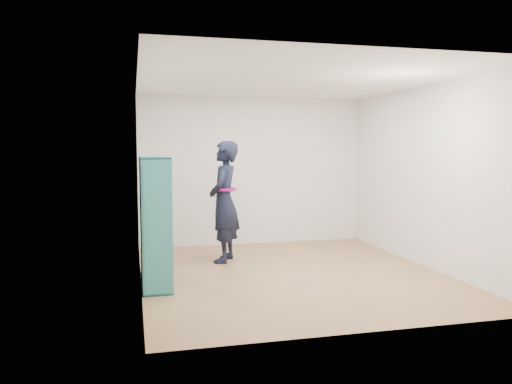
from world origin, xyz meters
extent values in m
plane|color=olive|center=(0.00, 0.00, 0.00)|extent=(4.50, 4.50, 0.00)
plane|color=white|center=(0.00, 0.00, 2.60)|extent=(4.50, 4.50, 0.00)
cube|color=silver|center=(-2.00, 0.00, 1.30)|extent=(0.02, 4.50, 2.60)
cube|color=silver|center=(2.00, 0.00, 1.30)|extent=(0.02, 4.50, 2.60)
cube|color=silver|center=(0.00, 2.25, 1.30)|extent=(4.00, 0.02, 2.60)
cube|color=silver|center=(0.00, -2.25, 1.30)|extent=(4.00, 0.02, 2.60)
cube|color=teal|center=(-1.81, -0.63, 0.80)|extent=(0.35, 0.03, 1.60)
cube|color=teal|center=(-1.81, 0.55, 0.80)|extent=(0.35, 0.03, 1.60)
cube|color=teal|center=(-1.81, -0.04, 0.01)|extent=(0.35, 1.20, 0.03)
cube|color=teal|center=(-1.81, -0.04, 1.59)|extent=(0.35, 1.20, 0.03)
cube|color=teal|center=(-1.98, -0.04, 0.80)|extent=(0.03, 1.20, 1.60)
cube|color=teal|center=(-1.81, -0.23, 0.80)|extent=(0.33, 0.03, 1.55)
cube|color=teal|center=(-1.81, 0.15, 0.80)|extent=(0.33, 0.03, 1.55)
cube|color=teal|center=(-1.81, -0.04, 0.41)|extent=(0.33, 1.15, 0.03)
cube|color=teal|center=(-1.81, -0.04, 0.80)|extent=(0.33, 1.15, 0.03)
cube|color=teal|center=(-1.81, -0.04, 1.19)|extent=(0.33, 1.15, 0.03)
cube|color=beige|center=(-1.79, -0.43, 0.07)|extent=(0.22, 0.14, 0.06)
cube|color=black|center=(-1.78, -0.48, 0.56)|extent=(0.18, 0.16, 0.27)
cube|color=maroon|center=(-1.78, -0.48, 0.92)|extent=(0.18, 0.16, 0.21)
cube|color=silver|center=(-1.79, -0.43, 1.24)|extent=(0.22, 0.14, 0.08)
cube|color=navy|center=(-1.78, -0.10, 0.18)|extent=(0.18, 0.16, 0.29)
cube|color=brown|center=(-1.78, -0.10, 0.56)|extent=(0.18, 0.16, 0.26)
cube|color=#BFB28C|center=(-1.79, -0.05, 0.84)|extent=(0.22, 0.14, 0.06)
cube|color=#26594C|center=(-1.78, -0.10, 1.33)|extent=(0.18, 0.16, 0.26)
cube|color=beige|center=(-1.78, 0.29, 0.14)|extent=(0.18, 0.16, 0.21)
cube|color=black|center=(-1.79, 0.34, 0.47)|extent=(0.22, 0.14, 0.08)
cube|color=maroon|center=(-1.78, 0.29, 0.96)|extent=(0.18, 0.16, 0.29)
cube|color=silver|center=(-1.78, 0.29, 1.32)|extent=(0.18, 0.16, 0.23)
imported|color=black|center=(-0.75, 0.96, 0.91)|extent=(0.66, 0.78, 1.81)
torus|color=#B00D71|center=(-0.75, 0.96, 1.09)|extent=(0.49, 0.49, 0.04)
cube|color=silver|center=(-0.87, 1.09, 1.03)|extent=(0.05, 0.10, 0.14)
cube|color=black|center=(-0.87, 1.09, 1.03)|extent=(0.04, 0.10, 0.14)
camera|label=1|loc=(-2.07, -6.36, 1.70)|focal=35.00mm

